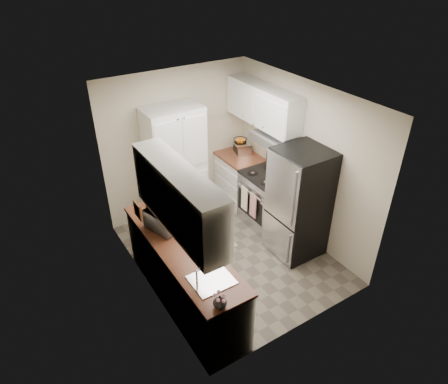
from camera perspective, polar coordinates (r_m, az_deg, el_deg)
The scene contains 16 objects.
ground at distance 6.24m, azimuth 0.80°, elevation -8.89°, with size 3.20×3.20×0.00m, color #665B4C.
room_shell at distance 5.30m, azimuth 0.83°, elevation 4.39°, with size 2.64×3.24×2.52m.
pantry_cabinet at distance 6.55m, azimuth -6.90°, elevation 3.65°, with size 0.90×0.55×2.00m, color white.
base_cabinet_left at distance 5.31m, azimuth -5.76°, elevation -11.56°, with size 0.60×2.30×0.88m, color white.
countertop_left at distance 5.00m, azimuth -6.05°, elevation -7.73°, with size 0.63×2.33×0.04m, color brown.
base_cabinet_right at distance 7.24m, azimuth 2.29°, elevation 1.75°, with size 0.60×0.80×0.88m, color white.
countertop_right at distance 7.02m, azimuth 2.37°, elevation 5.00°, with size 0.63×0.83×0.04m, color brown.
electric_range at distance 6.67m, azimuth 6.05°, elevation -0.93°, with size 0.71×0.78×1.13m.
refrigerator at distance 5.95m, azimuth 10.66°, elevation -1.55°, with size 0.70×0.72×1.70m, color #B7B7BC.
microwave at distance 5.22m, azimuth -8.60°, elevation -3.96°, with size 0.46×0.32×0.26m, color #B5B5BA.
wine_bottle at distance 5.53m, azimuth -10.78°, elevation -1.60°, with size 0.08×0.08×0.31m, color black.
flower_vase at distance 4.19m, azimuth -0.59°, elevation -15.40°, with size 0.14×0.14×0.15m, color silver.
cutting_board at distance 5.68m, azimuth -9.16°, elevation -0.49°, with size 0.02×0.24×0.30m, color #4A7D34.
toaster_oven at distance 7.10m, azimuth 2.57°, elevation 6.36°, with size 0.26×0.33×0.19m, color silver.
fruit_basket at distance 7.05m, azimuth 2.35°, elevation 7.49°, with size 0.24×0.24×0.10m, color orange, non-canonical shape.
kitchen_mat at distance 6.57m, azimuth -1.66°, elevation -6.36°, with size 0.50×0.81×0.01m, color tan.
Camera 1 is at (-2.59, -3.94, 4.08)m, focal length 32.00 mm.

